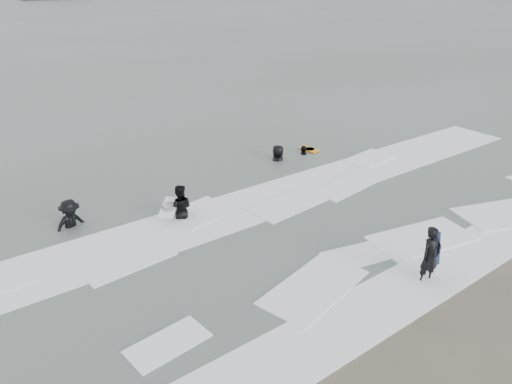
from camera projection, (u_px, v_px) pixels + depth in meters
ground at (367, 292)px, 13.32m from camera, size 320.00×320.00×0.00m
surfer_centre at (426, 282)px, 13.74m from camera, size 0.68×0.51×1.70m
surfer_wading at (181, 219)px, 17.14m from camera, size 1.11×1.04×1.81m
surfer_breaker at (72, 229)px, 16.51m from camera, size 1.33×0.93×1.89m
surfer_right_near at (303, 155)px, 22.92m from camera, size 0.91×0.96×1.59m
surfer_right_far at (278, 161)px, 22.24m from camera, size 1.03×1.09×1.87m
surf_foam at (280, 235)px, 16.01m from camera, size 30.03×9.06×0.09m
bodyboards at (296, 193)px, 17.92m from camera, size 9.35×10.29×1.25m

